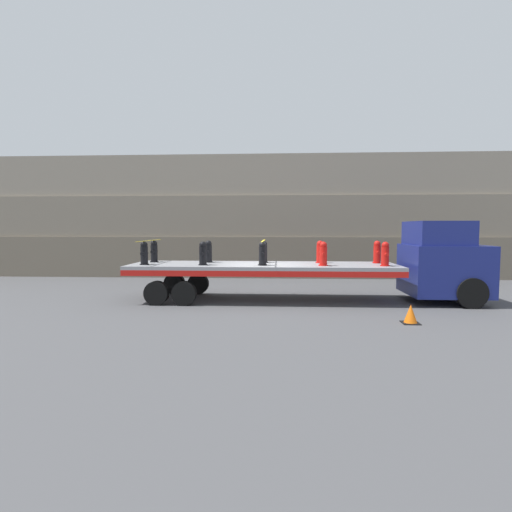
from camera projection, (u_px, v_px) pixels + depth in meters
name	position (u px, v px, depth m)	size (l,w,h in m)	color
ground_plane	(263.00, 300.00, 14.82)	(120.00, 120.00, 0.00)	#474749
rock_cliff	(269.00, 217.00, 22.62)	(60.00, 3.30, 6.61)	#706656
truck_cab	(445.00, 262.00, 14.34)	(2.62, 2.60, 2.91)	navy
flatbed_trailer	(247.00, 270.00, 14.78)	(9.75, 2.69, 1.35)	gray
fire_hydrant_black_near_0	(144.00, 253.00, 14.38)	(0.33, 0.56, 0.85)	black
fire_hydrant_black_far_0	(154.00, 252.00, 15.51)	(0.33, 0.56, 0.85)	black
fire_hydrant_black_near_1	(203.00, 254.00, 14.25)	(0.33, 0.56, 0.85)	black
fire_hydrant_black_far_1	(208.00, 252.00, 15.39)	(0.33, 0.56, 0.85)	black
fire_hydrant_black_near_2	(263.00, 254.00, 14.13)	(0.33, 0.56, 0.85)	black
fire_hydrant_black_far_2	(264.00, 252.00, 15.27)	(0.33, 0.56, 0.85)	black
fire_hydrant_red_near_3	(323.00, 254.00, 14.01)	(0.33, 0.56, 0.85)	red
fire_hydrant_red_far_3	(320.00, 252.00, 15.15)	(0.33, 0.56, 0.85)	red
fire_hydrant_red_near_4	(385.00, 254.00, 13.89)	(0.33, 0.56, 0.85)	red
fire_hydrant_red_far_4	(377.00, 252.00, 15.02)	(0.33, 0.56, 0.85)	red
cargo_strap_rear	(149.00, 241.00, 14.91)	(0.05, 2.79, 0.01)	yellow
cargo_strap_middle	(263.00, 241.00, 14.67)	(0.05, 2.79, 0.01)	yellow
traffic_cone	(411.00, 314.00, 11.16)	(0.47, 0.47, 0.53)	black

